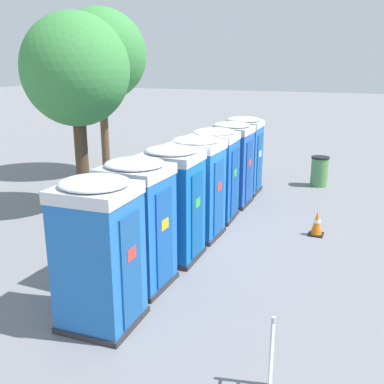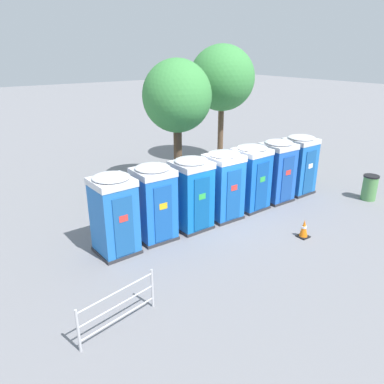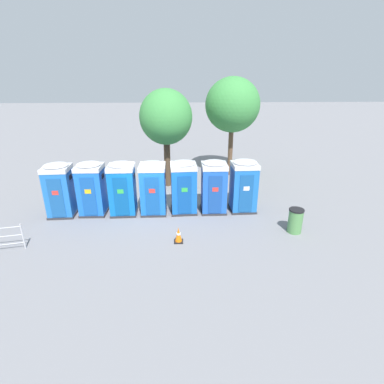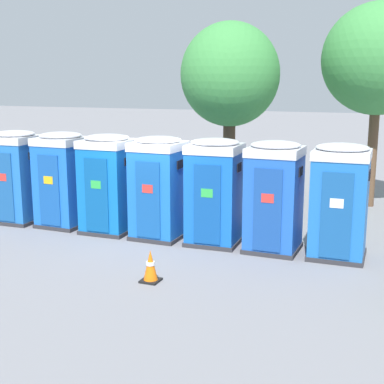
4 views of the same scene
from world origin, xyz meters
name	(u,v)px [view 2 (image 2 of 4)]	position (x,y,z in m)	size (l,w,h in m)	color
ground_plane	(219,215)	(0.00, 0.00, 0.00)	(120.00, 120.00, 0.00)	slate
portapotty_0	(114,214)	(-4.33, -0.24, 1.28)	(1.24, 1.25, 2.54)	#2D2D33
portapotty_1	(154,202)	(-2.88, -0.12, 1.28)	(1.21, 1.21, 2.54)	#2D2D33
portapotty_2	(191,193)	(-1.44, -0.18, 1.28)	(1.26, 1.23, 2.54)	#2D2D33
portapotty_3	(223,185)	(0.00, -0.17, 1.28)	(1.21, 1.21, 2.54)	#2D2D33
portapotty_4	(251,177)	(1.45, -0.10, 1.28)	(1.29, 1.26, 2.54)	#2D2D33
portapotty_5	(277,171)	(2.89, -0.11, 1.28)	(1.21, 1.21, 2.54)	#2D2D33
portapotty_6	(299,164)	(4.33, -0.05, 1.28)	(1.25, 1.23, 2.54)	#2D2D33
street_tree_0	(177,97)	(0.54, 3.64, 4.01)	(2.95, 2.95, 5.59)	#4C3826
street_tree_1	(222,78)	(4.57, 5.53, 4.49)	(3.36, 3.36, 6.18)	brown
trash_can	(370,187)	(6.11, -2.37, 0.53)	(0.63, 0.63, 1.06)	#518C4C
traffic_cone	(304,229)	(1.18, -2.98, 0.31)	(0.36, 0.36, 0.64)	black
event_barrier	(118,306)	(-5.73, -3.40, 0.57)	(2.02, 0.45, 1.05)	#B7B7BC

